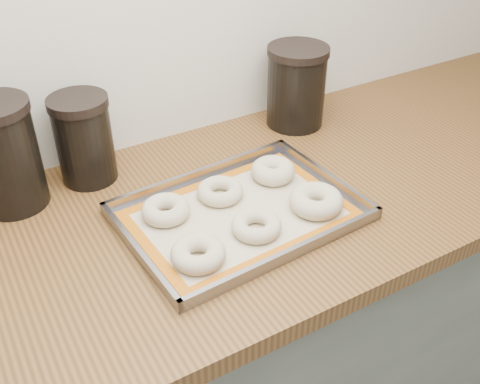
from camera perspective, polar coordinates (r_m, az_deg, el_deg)
cabinet at (r=1.49m, az=-1.71°, el=-16.21°), size 3.00×0.65×0.86m
countertop at (r=1.17m, az=-2.09°, el=-2.31°), size 3.06×0.68×0.04m
baking_tray at (r=1.13m, az=0.00°, el=-2.20°), size 0.48×0.36×0.03m
baking_mat at (r=1.13m, az=-0.00°, el=-2.28°), size 0.44×0.32×0.00m
bagel_front_left at (r=1.02m, az=-4.27°, el=-6.26°), size 0.10×0.10×0.04m
bagel_front_mid at (r=1.08m, az=1.67°, el=-3.43°), size 0.10×0.10×0.03m
bagel_front_right at (r=1.14m, az=7.74°, el=-0.90°), size 0.13×0.13×0.04m
bagel_back_left at (r=1.12m, az=-7.57°, el=-1.82°), size 0.10×0.10×0.03m
bagel_back_mid at (r=1.17m, az=-2.05°, el=0.08°), size 0.10×0.10×0.03m
bagel_back_right at (r=1.23m, az=3.36°, el=2.19°), size 0.11×0.11×0.04m
canister_left at (r=1.20m, az=-22.88°, el=3.46°), size 0.14×0.14×0.23m
canister_mid at (r=1.24m, az=-15.56°, el=5.20°), size 0.13×0.13×0.19m
canister_right at (r=1.43m, az=5.75°, el=10.65°), size 0.15×0.15×0.20m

